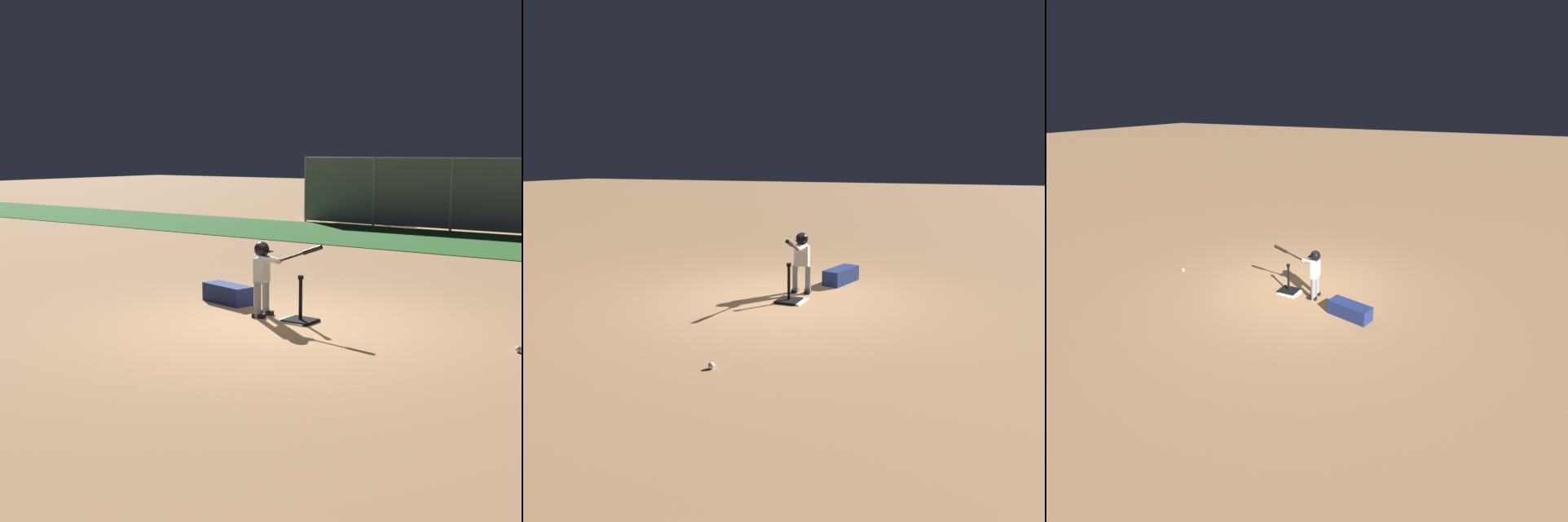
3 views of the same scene
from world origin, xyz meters
The scene contains 6 objects.
ground_plane centered at (0.00, 0.00, 0.00)m, with size 90.00×90.00×0.00m, color #AD7F56.
home_plate centered at (0.09, 0.23, 0.01)m, with size 0.44×0.44×0.02m, color white.
batting_tee centered at (0.14, 0.20, 0.09)m, with size 0.40×0.36×0.63m.
batter_child centered at (-0.45, 0.20, 0.66)m, with size 1.02×0.33×1.06m.
baseball centered at (2.95, 0.39, 0.04)m, with size 0.07×0.07×0.07m, color white.
equipment_bag centered at (-1.43, 0.63, 0.14)m, with size 0.84×0.32×0.28m, color navy.
Camera 3 is at (-3.78, 7.07, 3.91)m, focal length 28.00 mm.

